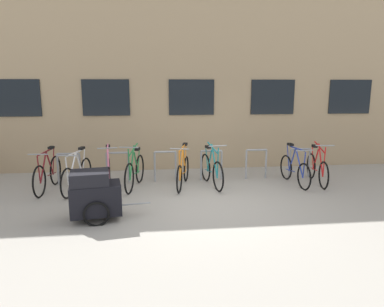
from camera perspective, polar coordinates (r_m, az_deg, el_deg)
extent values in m
plane|color=#9E998E|center=(7.34, 2.65, -8.32)|extent=(42.00, 42.00, 0.00)
cube|color=tan|center=(13.74, -1.79, 14.66)|extent=(28.00, 7.27, 6.60)
cube|color=black|center=(10.69, -26.89, 8.11)|extent=(1.30, 0.04, 1.00)
cube|color=black|center=(10.11, -13.90, 8.87)|extent=(1.30, 0.04, 1.00)
cube|color=black|center=(10.08, -0.08, 9.18)|extent=(1.30, 0.04, 1.00)
cube|color=black|center=(10.61, 13.08, 8.99)|extent=(1.30, 0.04, 1.00)
cube|color=black|center=(11.63, 24.43, 8.45)|extent=(1.30, 0.04, 1.00)
cylinder|color=gray|center=(9.29, -21.10, -2.43)|extent=(0.05, 0.05, 0.77)
cylinder|color=gray|center=(9.16, -17.85, -2.39)|extent=(0.05, 0.05, 0.77)
cylinder|color=gray|center=(9.14, -19.64, -0.05)|extent=(0.54, 0.05, 0.05)
cylinder|color=gray|center=(9.05, -13.74, -2.33)|extent=(0.05, 0.05, 0.77)
cylinder|color=gray|center=(9.00, -10.34, -2.27)|extent=(0.05, 0.05, 0.77)
cylinder|color=gray|center=(8.94, -12.14, 0.12)|extent=(0.54, 0.05, 0.05)
cylinder|color=gray|center=(8.97, -6.12, -2.19)|extent=(0.05, 0.05, 0.77)
cylinder|color=gray|center=(8.99, -2.69, -2.11)|extent=(0.05, 0.05, 0.77)
cylinder|color=gray|center=(8.90, -4.44, 0.28)|extent=(0.54, 0.05, 0.05)
cylinder|color=gray|center=(9.05, 1.50, -2.01)|extent=(0.05, 0.05, 0.77)
cylinder|color=gray|center=(9.14, 4.85, -1.92)|extent=(0.05, 0.05, 0.77)
cylinder|color=gray|center=(9.01, 3.21, 0.44)|extent=(0.54, 0.05, 0.05)
cylinder|color=gray|center=(9.29, 8.86, -1.80)|extent=(0.05, 0.05, 0.77)
cylinder|color=gray|center=(9.44, 12.01, -1.70)|extent=(0.05, 0.05, 0.77)
cylinder|color=gray|center=(9.29, 10.53, 0.58)|extent=(0.54, 0.05, 0.05)
cylinder|color=gray|center=(9.67, 15.74, -1.58)|extent=(0.05, 0.05, 0.77)
cylinder|color=gray|center=(9.88, 18.63, -1.48)|extent=(0.05, 0.05, 0.77)
cylinder|color=gray|center=(9.70, 17.33, 0.70)|extent=(0.54, 0.05, 0.05)
torus|color=black|center=(8.99, -8.54, -2.50)|extent=(0.20, 0.72, 0.73)
torus|color=black|center=(8.10, -10.24, -4.08)|extent=(0.20, 0.72, 0.73)
cylinder|color=#1E7238|center=(8.27, -9.81, -1.47)|extent=(0.13, 0.46, 0.76)
cylinder|color=#1E7238|center=(8.63, -9.13, -1.50)|extent=(0.11, 0.33, 0.59)
cylinder|color=#1E7238|center=(8.36, -9.59, 0.66)|extent=(0.19, 0.73, 0.20)
cylinder|color=#1E7238|center=(8.77, -8.93, -3.03)|extent=(0.13, 0.48, 0.08)
cylinder|color=#1E7238|center=(8.85, -8.73, -1.01)|extent=(0.07, 0.20, 0.53)
cylinder|color=#1E7238|center=(8.04, -10.28, -1.66)|extent=(0.04, 0.08, 0.69)
cube|color=black|center=(8.71, -8.94, 0.73)|extent=(0.14, 0.22, 0.06)
cylinder|color=gray|center=(7.99, -10.32, 1.00)|extent=(0.44, 0.12, 0.03)
torus|color=black|center=(9.54, 15.14, -2.19)|extent=(0.08, 0.66, 0.66)
torus|color=black|center=(8.69, 17.88, -3.63)|extent=(0.08, 0.66, 0.66)
cylinder|color=#233893|center=(8.86, 17.17, -1.49)|extent=(0.07, 0.47, 0.66)
cylinder|color=#233893|center=(9.19, 16.11, -0.93)|extent=(0.06, 0.35, 0.68)
cylinder|color=#233893|center=(8.94, 16.84, 0.79)|extent=(0.09, 0.75, 0.06)
cylinder|color=#233893|center=(9.33, 15.77, -2.67)|extent=(0.06, 0.49, 0.07)
cylinder|color=#233893|center=(9.40, 15.47, -0.49)|extent=(0.04, 0.20, 0.62)
cylinder|color=#233893|center=(8.65, 17.92, -1.68)|extent=(0.03, 0.08, 0.60)
cube|color=black|center=(9.26, 15.81, 1.45)|extent=(0.11, 0.21, 0.06)
cylinder|color=gray|center=(8.61, 17.97, 0.48)|extent=(0.44, 0.05, 0.03)
torus|color=black|center=(9.37, -21.44, -2.59)|extent=(0.09, 0.74, 0.74)
torus|color=black|center=(8.42, -23.73, -4.24)|extent=(0.09, 0.74, 0.74)
cylinder|color=maroon|center=(8.62, -23.18, -2.06)|extent=(0.07, 0.50, 0.65)
cylinder|color=maroon|center=(8.99, -22.28, -1.47)|extent=(0.06, 0.37, 0.65)
cylinder|color=maroon|center=(8.71, -22.95, 0.22)|extent=(0.09, 0.81, 0.04)
cylinder|color=maroon|center=(9.14, -21.95, -3.13)|extent=(0.06, 0.52, 0.08)
cylinder|color=maroon|center=(9.22, -21.75, -0.96)|extent=(0.04, 0.20, 0.59)
cylinder|color=maroon|center=(8.38, -23.82, -2.29)|extent=(0.03, 0.08, 0.58)
cube|color=black|center=(9.08, -22.07, 0.90)|extent=(0.11, 0.21, 0.06)
cylinder|color=gray|center=(8.34, -23.93, -0.12)|extent=(0.44, 0.06, 0.03)
torus|color=black|center=(9.84, 18.91, -1.94)|extent=(0.14, 0.68, 0.68)
torus|color=black|center=(8.92, 20.75, -3.37)|extent=(0.14, 0.68, 0.68)
cylinder|color=red|center=(9.11, 20.34, -1.00)|extent=(0.10, 0.48, 0.75)
cylinder|color=red|center=(9.47, 19.60, -0.95)|extent=(0.08, 0.35, 0.61)
cylinder|color=red|center=(9.20, 20.16, 1.00)|extent=(0.14, 0.77, 0.18)
cylinder|color=red|center=(9.61, 19.33, -2.41)|extent=(0.09, 0.50, 0.07)
cylinder|color=red|center=(9.70, 19.17, -0.50)|extent=(0.05, 0.20, 0.55)
cylinder|color=red|center=(8.87, 20.85, -1.18)|extent=(0.04, 0.08, 0.69)
cube|color=black|center=(9.56, 19.44, 1.15)|extent=(0.13, 0.21, 0.06)
cylinder|color=gray|center=(8.83, 20.97, 1.22)|extent=(0.44, 0.09, 0.03)
torus|color=black|center=(9.05, 2.23, -2.30)|extent=(0.16, 0.72, 0.72)
torus|color=black|center=(8.18, 4.29, -3.79)|extent=(0.16, 0.72, 0.72)
cylinder|color=teal|center=(8.34, 3.70, -1.22)|extent=(0.11, 0.46, 0.76)
cylinder|color=teal|center=(8.70, 2.91, -1.21)|extent=(0.09, 0.33, 0.61)
cylinder|color=teal|center=(8.42, 3.39, 0.96)|extent=(0.15, 0.73, 0.18)
cylinder|color=teal|center=(8.84, 2.71, -2.81)|extent=(0.10, 0.48, 0.08)
cylinder|color=teal|center=(8.91, 2.42, -0.73)|extent=(0.06, 0.20, 0.55)
cylinder|color=teal|center=(8.12, 4.26, -1.39)|extent=(0.04, 0.08, 0.69)
cube|color=black|center=(8.77, 2.62, 1.09)|extent=(0.13, 0.21, 0.06)
cylinder|color=gray|center=(8.07, 4.24, 1.25)|extent=(0.44, 0.10, 0.03)
torus|color=black|center=(9.10, -16.98, -2.82)|extent=(0.17, 0.69, 0.69)
torus|color=black|center=(8.14, -19.75, -4.61)|extent=(0.17, 0.69, 0.69)
cylinder|color=silver|center=(8.34, -19.04, -2.32)|extent=(0.13, 0.52, 0.65)
cylinder|color=silver|center=(8.72, -17.94, -1.65)|extent=(0.11, 0.39, 0.66)
cylinder|color=silver|center=(8.44, -18.69, 0.08)|extent=(0.20, 0.84, 0.05)
cylinder|color=silver|center=(8.87, -17.61, -3.39)|extent=(0.13, 0.54, 0.07)
cylinder|color=silver|center=(8.96, -17.30, -1.12)|extent=(0.06, 0.20, 0.60)
cylinder|color=silver|center=(8.09, -19.81, -2.59)|extent=(0.04, 0.08, 0.58)
cube|color=black|center=(8.82, -17.63, 0.83)|extent=(0.14, 0.22, 0.06)
cylinder|color=gray|center=(8.05, -19.88, -0.33)|extent=(0.44, 0.11, 0.03)
torus|color=black|center=(9.04, -0.96, -2.51)|extent=(0.20, 0.65, 0.66)
torus|color=black|center=(8.05, -2.09, -4.22)|extent=(0.20, 0.65, 0.66)
cylinder|color=orange|center=(8.25, -1.76, -1.61)|extent=(0.16, 0.49, 0.74)
cylinder|color=orange|center=(8.64, -1.32, -1.12)|extent=(0.13, 0.37, 0.71)
cylinder|color=orange|center=(8.35, -1.59, 0.96)|extent=(0.23, 0.79, 0.06)
cylinder|color=orange|center=(8.80, -1.22, -3.05)|extent=(0.15, 0.51, 0.07)
cylinder|color=orange|center=(8.89, -1.06, -0.62)|extent=(0.07, 0.20, 0.65)
cylinder|color=orange|center=(8.00, -2.07, -1.85)|extent=(0.05, 0.08, 0.67)
cube|color=black|center=(8.73, -1.16, 1.52)|extent=(0.15, 0.22, 0.06)
cylinder|color=gray|center=(7.95, -2.06, 0.76)|extent=(0.43, 0.13, 0.03)
torus|color=black|center=(9.01, -13.40, -2.84)|extent=(0.11, 0.67, 0.67)
torus|color=black|center=(8.09, -13.48, -4.42)|extent=(0.11, 0.67, 0.67)
cylinder|color=pink|center=(8.27, -13.56, -1.70)|extent=(0.08, 0.46, 0.78)
cylinder|color=pink|center=(8.63, -13.52, -1.45)|extent=(0.07, 0.33, 0.70)
cylinder|color=pink|center=(8.35, -13.65, 0.80)|extent=(0.11, 0.72, 0.12)
cylinder|color=pink|center=(8.79, -13.41, -3.35)|extent=(0.08, 0.48, 0.07)
cylinder|color=pink|center=(8.86, -13.50, -0.98)|extent=(0.05, 0.20, 0.64)
cylinder|color=pink|center=(8.03, -13.60, -1.90)|extent=(0.04, 0.08, 0.72)
cube|color=black|center=(8.70, -13.61, 1.14)|extent=(0.12, 0.21, 0.06)
cylinder|color=gray|center=(7.98, -13.72, 0.86)|extent=(0.44, 0.07, 0.03)
cube|color=black|center=(6.67, -15.46, -7.13)|extent=(0.98, 0.73, 0.56)
cube|color=black|center=(6.57, -16.43, -3.84)|extent=(0.75, 0.67, 0.24)
torus|color=black|center=(7.05, -15.38, -7.74)|extent=(0.46, 0.11, 0.46)
torus|color=black|center=(6.42, -15.39, -9.60)|extent=(0.46, 0.11, 0.46)
cylinder|color=gray|center=(6.75, -9.17, -8.15)|extent=(0.55, 0.11, 0.03)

